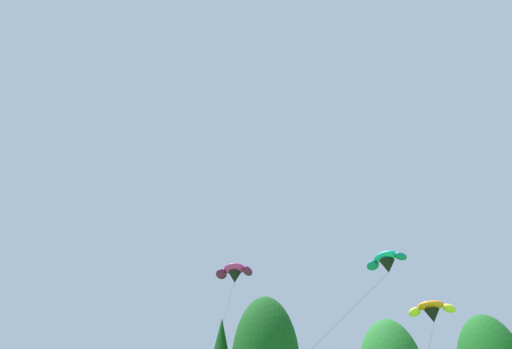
% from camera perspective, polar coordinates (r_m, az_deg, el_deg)
% --- Properties ---
extents(parafoil_kite_high_teal, '(10.06, 12.91, 13.10)m').
position_cam_1_polar(parafoil_kite_high_teal, '(33.98, 15.41, -10.02)').
color(parafoil_kite_high_teal, teal).
extents(parafoil_kite_mid_orange, '(4.06, 18.21, 11.69)m').
position_cam_1_polar(parafoil_kite_mid_orange, '(39.46, 20.36, -15.09)').
color(parafoil_kite_mid_orange, orange).
extents(parafoil_kite_far_magenta, '(4.85, 13.41, 14.15)m').
position_cam_1_polar(parafoil_kite_far_magenta, '(37.93, -2.61, -11.70)').
color(parafoil_kite_far_magenta, '#D12893').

